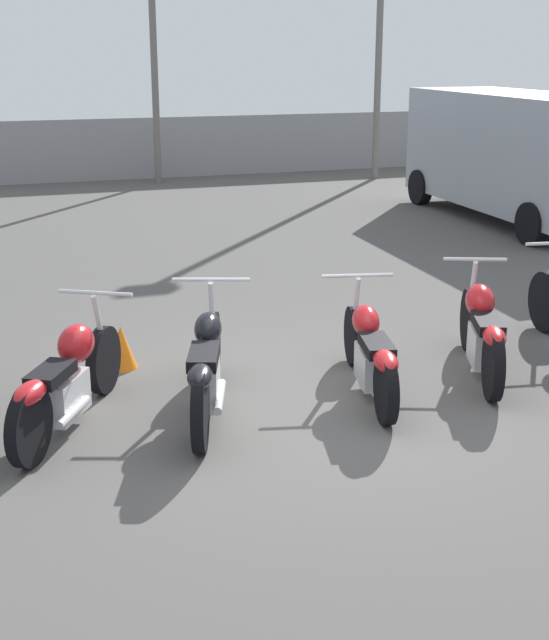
% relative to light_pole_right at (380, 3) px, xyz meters
% --- Properties ---
extents(ground_plane, '(60.00, 60.00, 0.00)m').
position_rel_light_pole_right_xyz_m(ground_plane, '(-6.86, -12.99, -4.06)').
color(ground_plane, '#514F4C').
extents(fence_back, '(40.00, 0.04, 1.46)m').
position_rel_light_pole_right_xyz_m(fence_back, '(-6.86, 1.78, -3.33)').
color(fence_back, gray).
rests_on(fence_back, ground_plane).
extents(light_pole_right, '(0.70, 0.35, 6.79)m').
position_rel_light_pole_right_xyz_m(light_pole_right, '(0.00, 0.00, 0.00)').
color(light_pole_right, slate).
rests_on(light_pole_right, ground_plane).
extents(motorcycle_slot_1, '(1.22, 1.93, 1.00)m').
position_rel_light_pole_right_xyz_m(motorcycle_slot_1, '(-8.80, -12.78, -3.64)').
color(motorcycle_slot_1, black).
rests_on(motorcycle_slot_1, ground_plane).
extents(motorcycle_slot_2, '(0.97, 2.14, 1.04)m').
position_rel_light_pole_right_xyz_m(motorcycle_slot_2, '(-7.63, -12.89, -3.63)').
color(motorcycle_slot_2, black).
rests_on(motorcycle_slot_2, ground_plane).
extents(motorcycle_slot_3, '(0.80, 2.04, 0.96)m').
position_rel_light_pole_right_xyz_m(motorcycle_slot_3, '(-6.09, -12.89, -3.66)').
color(motorcycle_slot_3, black).
rests_on(motorcycle_slot_3, ground_plane).
extents(motorcycle_slot_4, '(0.97, 1.95, 1.02)m').
position_rel_light_pole_right_xyz_m(motorcycle_slot_4, '(-4.85, -12.77, -3.62)').
color(motorcycle_slot_4, black).
rests_on(motorcycle_slot_4, ground_plane).
extents(parked_van, '(2.16, 5.39, 2.29)m').
position_rel_light_pole_right_xyz_m(parked_van, '(0.05, -5.83, -2.80)').
color(parked_van, '#999EA8').
rests_on(parked_van, ground_plane).
extents(traffic_cone_near, '(0.30, 0.30, 0.44)m').
position_rel_light_pole_right_xyz_m(traffic_cone_near, '(-8.14, -11.47, -3.84)').
color(traffic_cone_near, orange).
rests_on(traffic_cone_near, ground_plane).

